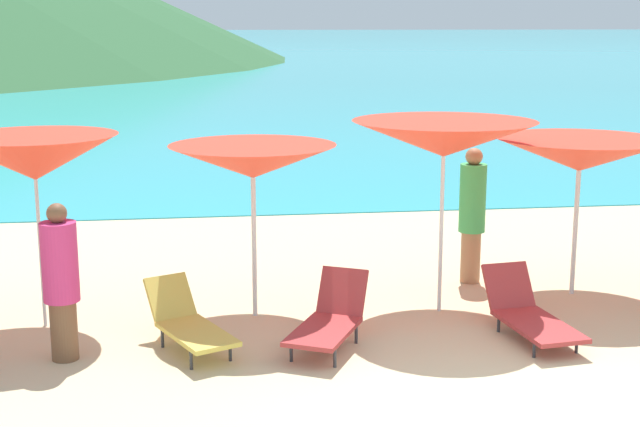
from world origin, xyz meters
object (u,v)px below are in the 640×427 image
at_px(umbrella_4, 444,139).
at_px(lounge_chair_3, 529,313).
at_px(umbrella_3, 253,162).
at_px(lounge_chair_0, 330,318).
at_px(umbrella_5, 580,155).
at_px(lounge_chair_4, 188,322).
at_px(beachgoer_1, 61,279).
at_px(umbrella_2, 34,158).
at_px(cruise_ship, 48,4).
at_px(beachgoer_2, 472,212).

relative_size(umbrella_4, lounge_chair_3, 1.54).
distance_m(umbrella_3, lounge_chair_0, 2.10).
xyz_separation_m(umbrella_5, lounge_chair_0, (-3.44, -1.53, -1.51)).
xyz_separation_m(lounge_chair_4, beachgoer_1, (-1.29, -0.12, 0.57)).
bearing_deg(umbrella_4, umbrella_2, 179.14).
xyz_separation_m(lounge_chair_3, lounge_chair_4, (-3.81, 0.11, 0.03)).
bearing_deg(cruise_ship, beachgoer_1, -86.11).
bearing_deg(cruise_ship, lounge_chair_3, -84.57).
bearing_deg(umbrella_2, lounge_chair_4, -30.70).
relative_size(umbrella_3, beachgoer_1, 1.24).
bearing_deg(lounge_chair_3, umbrella_3, 151.34).
xyz_separation_m(umbrella_4, beachgoer_2, (0.75, 1.17, -1.15)).
height_order(lounge_chair_3, beachgoer_2, beachgoer_2).
bearing_deg(umbrella_3, beachgoer_2, 19.22).
bearing_deg(umbrella_4, lounge_chair_3, -53.89).
height_order(umbrella_5, lounge_chair_3, umbrella_5).
distance_m(umbrella_2, umbrella_4, 4.73).
height_order(umbrella_3, umbrella_5, umbrella_3).
bearing_deg(cruise_ship, umbrella_3, -85.42).
relative_size(umbrella_4, lounge_chair_4, 1.61).
xyz_separation_m(umbrella_2, beachgoer_1, (0.39, -1.12, -1.11)).
bearing_deg(lounge_chair_4, beachgoer_2, 4.25).
height_order(umbrella_2, lounge_chair_0, umbrella_2).
bearing_deg(beachgoer_1, umbrella_2, -67.85).
distance_m(lounge_chair_3, lounge_chair_4, 3.81).
bearing_deg(umbrella_3, umbrella_4, -3.09).
bearing_deg(umbrella_4, umbrella_5, 13.47).
bearing_deg(umbrella_2, umbrella_5, 3.34).
relative_size(umbrella_2, lounge_chair_0, 1.56).
bearing_deg(umbrella_5, umbrella_2, -176.66).
bearing_deg(umbrella_4, lounge_chair_4, -163.11).
distance_m(lounge_chair_3, cruise_ship, 187.55).
height_order(umbrella_4, beachgoer_2, umbrella_4).
bearing_deg(lounge_chair_4, lounge_chair_0, -29.99).
bearing_deg(lounge_chair_4, umbrella_2, 124.64).
relative_size(umbrella_3, umbrella_5, 0.89).
distance_m(lounge_chair_3, beachgoer_1, 5.14).
bearing_deg(umbrella_3, umbrella_2, -178.81).
height_order(umbrella_2, beachgoer_2, umbrella_2).
bearing_deg(lounge_chair_3, cruise_ship, 92.73).
relative_size(umbrella_3, lounge_chair_3, 1.33).
distance_m(umbrella_3, lounge_chair_3, 3.62).
bearing_deg(umbrella_3, beachgoer_1, -150.62).
height_order(umbrella_2, cruise_ship, cruise_ship).
bearing_deg(cruise_ship, lounge_chair_0, -85.26).
height_order(lounge_chair_4, beachgoer_1, beachgoer_1).
bearing_deg(umbrella_4, umbrella_3, 176.91).
relative_size(umbrella_2, umbrella_5, 0.96).
height_order(umbrella_4, lounge_chair_3, umbrella_4).
relative_size(lounge_chair_0, beachgoer_1, 0.86).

